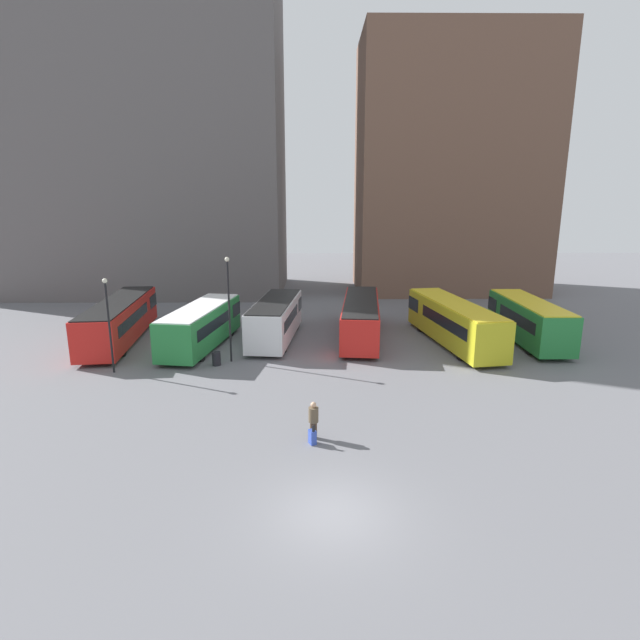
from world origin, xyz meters
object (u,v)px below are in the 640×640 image
object	(u,v)px
lamp_post_1	(109,318)
trash_bin	(216,359)
bus_2	(276,318)
suitcase	(312,437)
bus_1	(202,325)
traveler	(313,417)
bus_3	(361,316)
bus_0	(120,319)
bus_4	(453,321)
lamp_post_0	(229,302)
bus_5	(528,320)

from	to	relation	value
lamp_post_1	trash_bin	world-z (taller)	lamp_post_1
bus_2	lamp_post_1	bearing A→B (deg)	133.44
suitcase	lamp_post_1	xyz separation A→B (m)	(-11.74, 8.94, 2.99)
bus_2	suitcase	xyz separation A→B (m)	(2.72, -15.91, -1.27)
bus_1	traveler	xyz separation A→B (m)	(7.71, -13.68, -0.57)
bus_3	bus_0	bearing A→B (deg)	98.78
bus_4	lamp_post_0	xyz separation A→B (m)	(-14.94, -3.96, 2.18)
bus_2	lamp_post_1	size ratio (longest dim) A/B	1.74
bus_0	traveler	distance (m)	20.71
bus_0	trash_bin	bearing A→B (deg)	-131.40
suitcase	lamp_post_0	distance (m)	12.55
bus_4	lamp_post_0	bearing A→B (deg)	96.15
bus_1	lamp_post_0	size ratio (longest dim) A/B	1.52
suitcase	lamp_post_1	distance (m)	15.06
bus_5	bus_3	bearing A→B (deg)	82.99
bus_2	bus_3	size ratio (longest dim) A/B	0.80
bus_1	bus_4	distance (m)	17.47
bus_5	bus_1	bearing A→B (deg)	92.86
bus_2	bus_4	xyz separation A→B (m)	(12.51, -1.04, 0.04)
bus_3	lamp_post_1	world-z (taller)	lamp_post_1
bus_5	lamp_post_0	world-z (taller)	lamp_post_0
bus_1	suitcase	bearing A→B (deg)	-143.19
bus_3	suitcase	size ratio (longest dim) A/B	13.86
bus_0	bus_5	bearing A→B (deg)	-97.04
bus_0	bus_3	world-z (taller)	bus_0
bus_0	bus_2	xyz separation A→B (m)	(11.14, 0.06, -0.02)
traveler	lamp_post_1	distance (m)	14.68
bus_3	trash_bin	xyz separation A→B (m)	(-9.42, -6.55, -1.09)
bus_1	suitcase	xyz separation A→B (m)	(7.66, -14.20, -1.24)
bus_5	bus_4	bearing A→B (deg)	93.95
bus_1	lamp_post_0	distance (m)	4.72
bus_2	bus_3	distance (m)	6.26
bus_4	lamp_post_1	bearing A→B (deg)	96.68
bus_2	trash_bin	distance (m)	6.67
bus_2	bus_4	world-z (taller)	bus_4
bus_1	bus_4	xyz separation A→B (m)	(17.46, 0.67, 0.08)
bus_2	bus_4	distance (m)	12.55
bus_1	bus_5	xyz separation A→B (m)	(22.91, 1.01, 0.07)
suitcase	traveler	bearing A→B (deg)	-28.94
suitcase	lamp_post_1	size ratio (longest dim) A/B	0.16
bus_1	bus_3	distance (m)	11.44
bus_0	traveler	world-z (taller)	bus_0
bus_0	lamp_post_1	xyz separation A→B (m)	(2.12, -6.91, 1.70)
bus_0	bus_3	distance (m)	17.37
suitcase	bus_0	bearing A→B (deg)	17.35
bus_4	traveler	bearing A→B (deg)	137.12
bus_3	lamp_post_1	bearing A→B (deg)	122.96
bus_3	bus_5	xyz separation A→B (m)	(11.76, -1.51, 0.10)
suitcase	lamp_post_0	xyz separation A→B (m)	(-5.15, 10.90, 3.49)
traveler	lamp_post_0	distance (m)	11.95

